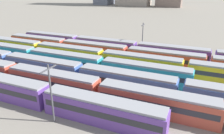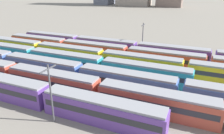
{
  "view_description": "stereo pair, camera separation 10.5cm",
  "coord_description": "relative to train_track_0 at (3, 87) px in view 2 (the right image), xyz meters",
  "views": [
    {
      "loc": [
        37.48,
        -23.3,
        18.4
      ],
      "look_at": [
        20.98,
        15.6,
        2.04
      ],
      "focal_mm": 34.58,
      "sensor_mm": 36.0,
      "label": 1
    },
    {
      "loc": [
        37.57,
        -23.26,
        18.4
      ],
      "look_at": [
        20.98,
        15.6,
        2.04
      ],
      "focal_mm": 34.58,
      "sensor_mm": 36.0,
      "label": 2
    }
  ],
  "objects": [
    {
      "name": "train_track_2",
      "position": [
        28.18,
        10.4,
        0.0
      ],
      "size": [
        112.5,
        3.06,
        3.75
      ],
      "color": "#4C70BC",
      "rests_on": "ground_plane"
    },
    {
      "name": "train_track_4",
      "position": [
        9.1,
        20.8,
        0.0
      ],
      "size": [
        74.7,
        3.06,
        3.75
      ],
      "color": "yellow",
      "rests_on": "ground_plane"
    },
    {
      "name": "catenary_pole_2",
      "position": [
        12.52,
        -2.72,
        2.98
      ],
      "size": [
        0.24,
        3.2,
        8.71
      ],
      "color": "#4C4C51",
      "rests_on": "ground_plane"
    },
    {
      "name": "train_track_1",
      "position": [
        15.88,
        5.2,
        0.0
      ],
      "size": [
        74.7,
        3.06,
        3.75
      ],
      "color": "#BC4C38",
      "rests_on": "ground_plane"
    },
    {
      "name": "train_track_6",
      "position": [
        23.89,
        31.2,
        0.0
      ],
      "size": [
        93.6,
        3.06,
        3.75
      ],
      "color": "#6B429E",
      "rests_on": "ground_plane"
    },
    {
      "name": "train_track_3",
      "position": [
        2.02,
        15.6,
        0.0
      ],
      "size": [
        55.8,
        3.06,
        3.75
      ],
      "color": "teal",
      "rests_on": "ground_plane"
    },
    {
      "name": "train_track_0",
      "position": [
        0.0,
        0.0,
        0.0
      ],
      "size": [
        55.8,
        3.06,
        3.75
      ],
      "color": "#6B429E",
      "rests_on": "ground_plane"
    },
    {
      "name": "ground_plane",
      "position": [
        -7.29,
        15.6,
        -1.9
      ],
      "size": [
        600.0,
        600.0,
        0.0
      ],
      "primitive_type": "plane",
      "color": "gray"
    },
    {
      "name": "catenary_pole_1",
      "position": [
        15.1,
        33.92,
        2.9
      ],
      "size": [
        0.24,
        3.2,
        8.57
      ],
      "color": "#4C4C51",
      "rests_on": "ground_plane"
    },
    {
      "name": "train_track_5",
      "position": [
        22.94,
        26.0,
        0.0
      ],
      "size": [
        93.6,
        3.06,
        3.75
      ],
      "color": "#BC4C38",
      "rests_on": "ground_plane"
    }
  ]
}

